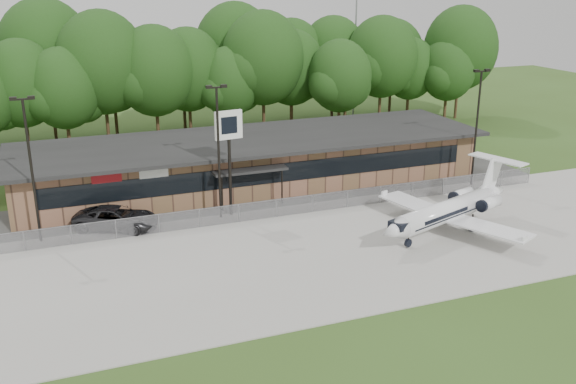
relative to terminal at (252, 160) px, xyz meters
name	(u,v)px	position (x,y,z in m)	size (l,w,h in m)	color
ground	(384,304)	(0.00, -23.94, -2.18)	(160.00, 160.00, 0.00)	#344C1B
apron	(326,250)	(0.00, -15.94, -2.14)	(64.00, 18.00, 0.08)	#9E9B93
parking_lot	(269,198)	(0.00, -4.44, -2.15)	(50.00, 9.00, 0.06)	#383835
terminal	(252,160)	(0.00, 0.00, 0.00)	(41.00, 11.65, 4.30)	brown
fence	(289,207)	(0.00, -8.94, -1.40)	(46.00, 0.04, 1.52)	gray
treeline	(201,73)	(0.00, 18.06, 5.32)	(72.00, 12.00, 15.00)	#1C310F
radio_mast	(356,18)	(22.00, 24.06, 10.32)	(0.20, 0.20, 25.00)	gray
light_pole_left	(30,160)	(-18.00, -7.44, 3.80)	(1.55, 0.30, 10.23)	black
light_pole_mid	(218,142)	(-5.00, -7.44, 3.80)	(1.55, 0.30, 10.23)	black
light_pole_right	(477,119)	(18.00, -7.44, 3.80)	(1.55, 0.30, 10.23)	black
business_jet	(451,211)	(9.69, -16.16, -0.51)	(13.70, 12.26, 4.67)	white
suv	(116,218)	(-12.72, -6.91, -1.33)	(2.82, 6.12, 1.70)	#2C2C2F
pole_sign	(229,136)	(-4.09, -7.14, 4.13)	(2.17, 0.55, 8.25)	black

